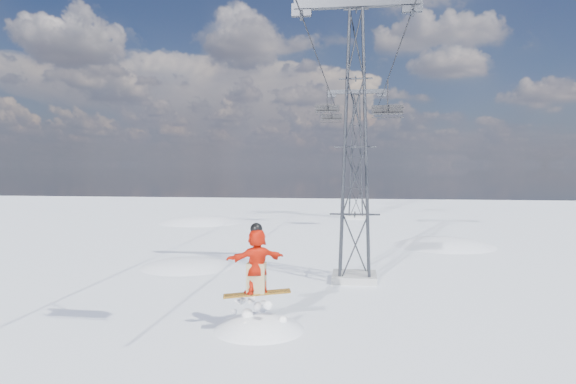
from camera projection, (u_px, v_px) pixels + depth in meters
name	position (u px, v px, depth m)	size (l,w,h in m)	color
ground	(322.00, 349.00, 13.29)	(120.00, 120.00, 0.00)	white
snow_terrain	(273.00, 373.00, 35.45)	(39.00, 37.00, 22.00)	white
lift_tower_near	(355.00, 148.00, 20.82)	(5.20, 1.80, 11.43)	#999999
lift_tower_far	(356.00, 157.00, 45.56)	(5.20, 1.80, 11.43)	#999999
haul_cables	(356.00, 67.00, 31.92)	(4.46, 51.00, 0.06)	black
snowboarder_jump	(259.00, 384.00, 14.92)	(4.40, 4.40, 7.09)	white
lift_chair_mid	(387.00, 111.00, 36.41)	(2.22, 0.64, 2.76)	black
lift_chair_far	(327.00, 109.00, 38.99)	(1.84, 0.53, 2.28)	black
lift_chair_extra	(331.00, 117.00, 45.26)	(1.89, 0.54, 2.35)	black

